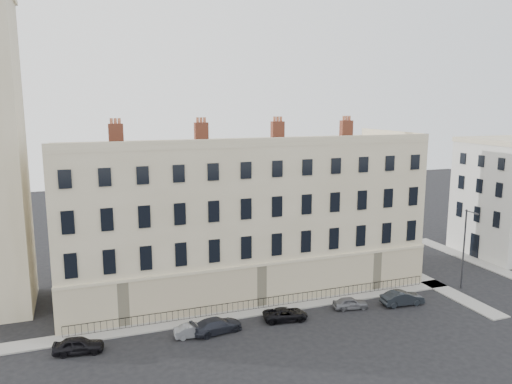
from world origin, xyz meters
TOP-DOWN VIEW (x-y plane):
  - ground at (0.00, 0.00)m, footprint 160.00×160.00m
  - terrace at (-5.97, 11.97)m, footprint 36.22×12.22m
  - adjacent_building at (29.00, 11.00)m, footprint 10.00×10.00m
  - pavement_terrace at (-10.00, 5.00)m, footprint 48.00×2.00m
  - pavement_east_return at (13.00, 8.00)m, footprint 2.00×24.00m
  - pavement_adjacent at (23.00, 10.00)m, footprint 2.00×20.00m
  - railings at (-6.00, 5.40)m, footprint 35.00×0.04m
  - car_a at (-22.27, 2.48)m, footprint 3.93×2.00m
  - car_b at (-13.34, 2.12)m, footprint 3.34×1.34m
  - car_c at (-11.39, 2.21)m, footprint 4.57×2.45m
  - car_d at (-5.08, 2.44)m, footprint 4.17×2.36m
  - car_e at (1.59, 2.65)m, footprint 3.43×1.83m
  - car_f at (6.66, 1.77)m, footprint 4.19×1.75m
  - streetlamp at (14.99, 3.16)m, footprint 0.34×1.80m

SIDE VIEW (x-z plane):
  - ground at x=0.00m, z-range 0.00..0.00m
  - pavement_terrace at x=-10.00m, z-range 0.00..0.12m
  - pavement_east_return at x=13.00m, z-range 0.00..0.12m
  - pavement_adjacent at x=23.00m, z-range 0.00..0.12m
  - car_b at x=-13.34m, z-range 0.00..1.08m
  - car_d at x=-5.08m, z-range 0.00..1.10m
  - railings at x=-6.00m, z-range 0.07..1.03m
  - car_e at x=1.59m, z-range 0.00..1.11m
  - car_c at x=-11.39m, z-range 0.00..1.26m
  - car_a at x=-22.27m, z-range 0.00..1.28m
  - car_f at x=6.66m, z-range 0.00..1.35m
  - streetlamp at x=14.99m, z-range 0.45..8.77m
  - adjacent_building at x=29.00m, z-range 0.00..14.00m
  - terrace at x=-5.97m, z-range -1.00..16.00m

